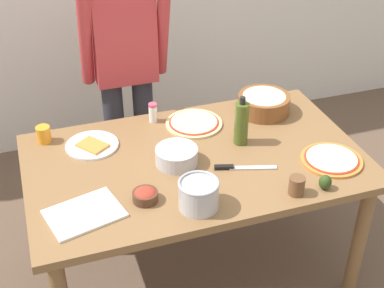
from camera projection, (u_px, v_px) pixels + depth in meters
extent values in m
plane|color=brown|center=(195.00, 271.00, 3.01)|extent=(8.00, 8.00, 0.00)
cube|color=brown|center=(195.00, 162.00, 2.61)|extent=(1.60, 0.96, 0.04)
cylinder|color=brown|center=(359.00, 242.00, 2.69)|extent=(0.07, 0.07, 0.72)
cylinder|color=brown|center=(45.00, 203.00, 2.94)|extent=(0.07, 0.07, 0.72)
cylinder|color=brown|center=(286.00, 155.00, 3.32)|extent=(0.07, 0.07, 0.72)
cylinder|color=#2D2D38|center=(116.00, 143.00, 3.32)|extent=(0.12, 0.12, 0.85)
cylinder|color=#2D2D38|center=(145.00, 138.00, 3.36)|extent=(0.12, 0.12, 0.85)
cube|color=#B7383D|center=(123.00, 33.00, 2.96)|extent=(0.34, 0.20, 0.55)
cylinder|color=#B7383D|center=(86.00, 41.00, 2.86)|extent=(0.07, 0.21, 0.55)
cylinder|color=#B7383D|center=(162.00, 31.00, 2.97)|extent=(0.07, 0.21, 0.55)
cylinder|color=beige|center=(194.00, 124.00, 2.85)|extent=(0.30, 0.30, 0.01)
cylinder|color=#B22D1E|center=(194.00, 122.00, 2.85)|extent=(0.26, 0.26, 0.00)
cylinder|color=beige|center=(194.00, 122.00, 2.84)|extent=(0.24, 0.24, 0.00)
cylinder|color=#C67A33|center=(331.00, 160.00, 2.57)|extent=(0.29, 0.29, 0.01)
cylinder|color=#B22D1E|center=(332.00, 159.00, 2.57)|extent=(0.26, 0.26, 0.00)
cylinder|color=beige|center=(332.00, 158.00, 2.57)|extent=(0.24, 0.24, 0.00)
cylinder|color=white|center=(92.00, 145.00, 2.68)|extent=(0.26, 0.26, 0.01)
cube|color=#CC8438|center=(93.00, 145.00, 2.66)|extent=(0.16, 0.17, 0.01)
cylinder|color=brown|center=(264.00, 104.00, 2.94)|extent=(0.28, 0.28, 0.10)
ellipsoid|color=beige|center=(264.00, 97.00, 2.92)|extent=(0.25, 0.25, 0.05)
cylinder|color=#B7B7BC|center=(177.00, 156.00, 2.54)|extent=(0.20, 0.20, 0.08)
cylinder|color=#4C2D1E|center=(145.00, 196.00, 2.32)|extent=(0.11, 0.11, 0.04)
ellipsoid|color=#9E3323|center=(145.00, 194.00, 2.31)|extent=(0.10, 0.10, 0.05)
cylinder|color=#47561E|center=(241.00, 124.00, 2.65)|extent=(0.07, 0.07, 0.22)
cylinder|color=black|center=(243.00, 101.00, 2.58)|extent=(0.03, 0.03, 0.04)
cylinder|color=#B7B7BC|center=(199.00, 195.00, 2.26)|extent=(0.17, 0.17, 0.12)
torus|color=#A5A5AD|center=(199.00, 183.00, 2.23)|extent=(0.17, 0.17, 0.01)
cylinder|color=orange|center=(44.00, 134.00, 2.69)|extent=(0.07, 0.07, 0.08)
cylinder|color=brown|center=(297.00, 186.00, 2.35)|extent=(0.07, 0.07, 0.08)
cylinder|color=white|center=(153.00, 114.00, 2.86)|extent=(0.04, 0.04, 0.09)
cylinder|color=#D84C66|center=(153.00, 105.00, 2.83)|extent=(0.04, 0.04, 0.02)
cube|color=white|center=(84.00, 214.00, 2.25)|extent=(0.34, 0.29, 0.01)
cube|color=silver|center=(253.00, 168.00, 2.52)|extent=(0.22, 0.09, 0.01)
cube|color=black|center=(224.00, 167.00, 2.52)|extent=(0.09, 0.05, 0.02)
ellipsoid|color=#2D4219|center=(325.00, 182.00, 2.38)|extent=(0.06, 0.06, 0.07)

